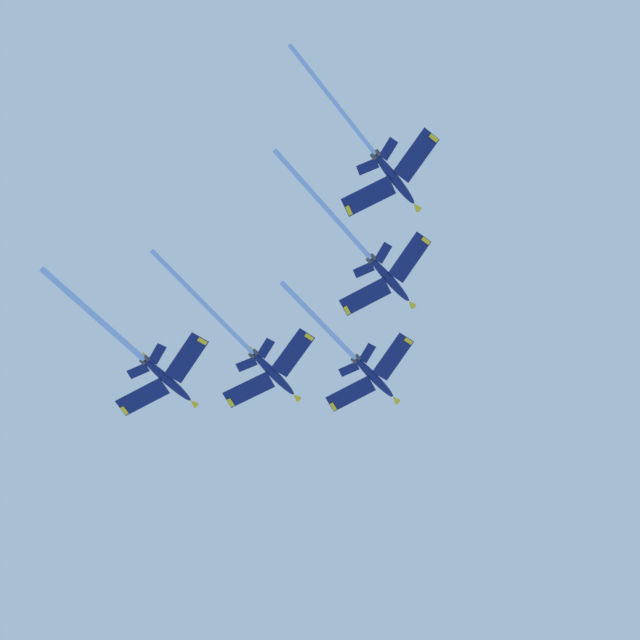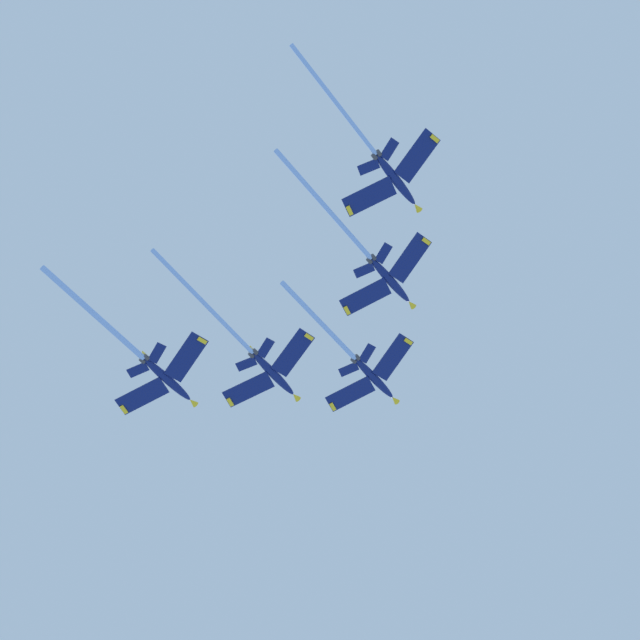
% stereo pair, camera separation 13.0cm
% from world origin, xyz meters
% --- Properties ---
extents(jet_lead, '(19.60, 30.52, 13.61)m').
position_xyz_m(jet_lead, '(14.32, -9.79, 174.29)').
color(jet_lead, navy).
extents(jet_left_wing, '(22.16, 34.68, 15.37)m').
position_xyz_m(jet_left_wing, '(8.22, -27.78, 169.05)').
color(jet_left_wing, navy).
extents(jet_right_wing, '(21.40, 34.70, 16.48)m').
position_xyz_m(jet_right_wing, '(32.81, -16.53, 168.63)').
color(jet_right_wing, navy).
extents(jet_left_outer, '(20.59, 32.60, 14.48)m').
position_xyz_m(jet_left_outer, '(0.40, -45.32, 163.81)').
color(jet_left_outer, navy).
extents(jet_right_outer, '(20.64, 31.61, 15.16)m').
position_xyz_m(jet_right_outer, '(48.46, -22.38, 163.13)').
color(jet_right_outer, navy).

